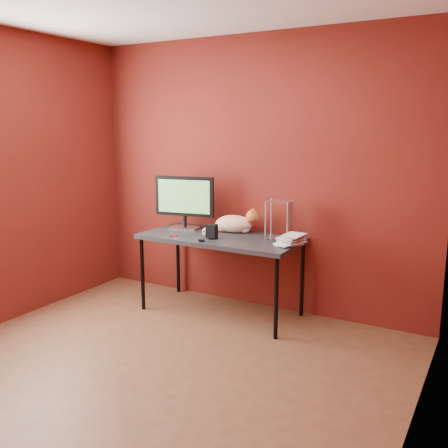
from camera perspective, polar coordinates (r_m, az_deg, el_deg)
The scene contains 11 objects.
room at distance 3.33m, azimuth -9.96°, elevation 5.59°, with size 3.52×3.52×2.61m.
desk at distance 4.66m, azimuth -0.36°, elevation -1.98°, with size 1.50×0.70×0.75m.
monitor at distance 4.92m, azimuth -4.54°, elevation 2.75°, with size 0.60×0.24×0.52m.
cat at distance 4.78m, azimuth 1.20°, elevation 0.05°, with size 0.50×0.28×0.25m.
skull_mug at distance 4.58m, azimuth -1.92°, elevation -0.94°, with size 0.10×0.10×0.09m.
speaker at distance 4.53m, azimuth -1.41°, elevation -0.92°, with size 0.11×0.11×0.13m.
book_stack at distance 4.29m, azimuth 7.05°, elevation 4.86°, with size 0.24×0.27×1.09m.
wire_rack at distance 4.53m, azimuth 6.31°, elevation 0.49°, with size 0.22×0.19×0.35m.
pocket_knife at distance 4.64m, azimuth -5.79°, elevation -1.36°, with size 0.07×0.02×0.01m, color #A80C20.
black_gadget at distance 4.41m, azimuth -2.58°, elevation -1.90°, with size 0.05×0.03×0.02m, color black.
washer at distance 4.56m, azimuth -5.43°, elevation -1.64°, with size 0.04×0.04×0.00m, color #AFAFB4.
Camera 1 is at (2.11, -2.56, 1.76)m, focal length 40.00 mm.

